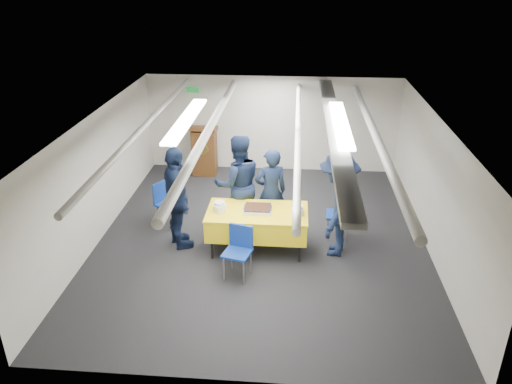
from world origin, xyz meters
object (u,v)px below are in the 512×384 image
Objects in this scene: chair_near at (239,246)px; chair_left at (165,199)px; sheet_cake at (258,209)px; sailor_c at (177,199)px; chair_right at (343,211)px; serving_table at (257,222)px; sailor_b at (238,184)px; podium at (204,150)px; sailor_d at (337,205)px; sailor_a at (271,192)px.

chair_near is 2.29m from chair_left.
chair_near is (-0.24, -0.81, -0.28)m from sheet_cake.
chair_right is at bearing -108.60° from sailor_c.
sailor_b reaches higher than serving_table.
chair_near is at bearing -106.22° from serving_table.
podium is 0.67× the size of sailor_c.
chair_near is 1.59m from sailor_b.
chair_near is (1.31, -4.23, -0.08)m from podium.
sailor_a is at bearing -104.41° from sailor_d.
chair_right is (1.53, 0.59, -0.03)m from serving_table.
sailor_b reaches higher than chair_near.
sheet_cake is 0.56× the size of chair_left.
sailor_c reaches higher than sheet_cake.
sailor_c is (-1.41, 0.02, 0.38)m from serving_table.
podium is at bearing 114.20° from serving_table.
chair_right and chair_left have the same top height.
serving_table is 2.02m from chair_left.
sailor_a is 0.62m from sailor_b.
sailor_b is at bearing -84.42° from sailor_c.
sailor_d is (1.37, 0.03, 0.37)m from serving_table.
sheet_cake is at bearing 52.11° from serving_table.
sheet_cake reaches higher than serving_table.
sailor_b reaches higher than chair_right.
sailor_b is 1.22m from sailor_c.
chair_near is 1.00× the size of chair_left.
chair_right reaches higher than serving_table.
sailor_b is 1.92m from sailor_d.
chair_near is at bearing -106.56° from sheet_cake.
chair_right is at bearing 158.25° from sailor_a.
podium is 1.44× the size of chair_left.
chair_left is 1.00m from sailor_c.
sailor_a is at bearing 73.60° from chair_near.
chair_right is 3.03m from sailor_c.
sailor_d is at bearing 132.98° from sailor_a.
sailor_b is (-0.18, 1.52, 0.42)m from chair_near.
serving_table is 1.46m from sailor_c.
podium is 2.95m from sailor_b.
sailor_a is at bearing 176.98° from chair_right.
serving_table is 3.76m from podium.
sailor_a is at bearing 155.53° from sailor_b.
chair_near is 0.46× the size of sailor_c.
sailor_d is at bearing 0.76° from sheet_cake.
sailor_d is (2.91, -3.40, 0.32)m from podium.
chair_right is at bearing 20.83° from sheet_cake.
sailor_b is (-0.41, 0.72, 0.39)m from serving_table.
chair_right is 3.39m from chair_left.
serving_table is 2.01× the size of chair_left.
serving_table is 3.62× the size of sheet_cake.
sailor_d reaches higher than sailor_a.
chair_left is at bearing 134.90° from chair_near.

